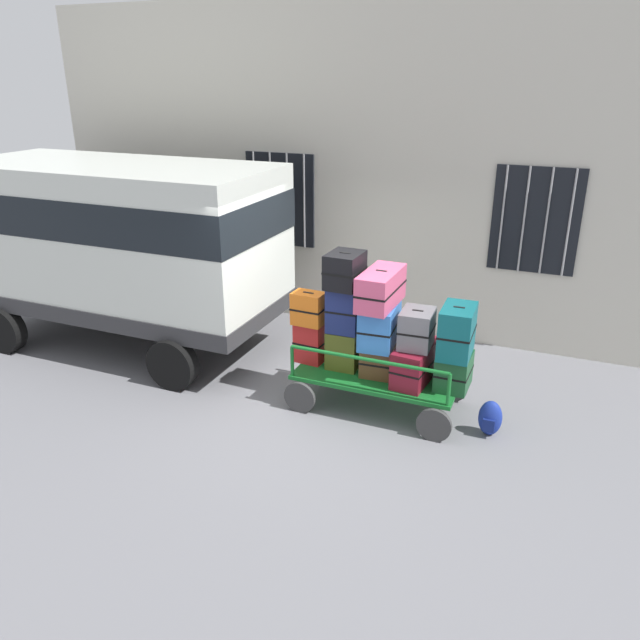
% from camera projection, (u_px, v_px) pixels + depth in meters
% --- Properties ---
extents(ground_plane, '(40.00, 40.00, 0.00)m').
position_uv_depth(ground_plane, '(321.00, 398.00, 8.04)').
color(ground_plane, slate).
extents(building_wall, '(12.00, 0.38, 5.00)m').
position_uv_depth(building_wall, '(390.00, 174.00, 9.44)').
color(building_wall, beige).
rests_on(building_wall, ground).
extents(van, '(4.76, 2.17, 2.75)m').
position_uv_depth(van, '(119.00, 237.00, 9.09)').
color(van, silver).
rests_on(van, ground).
extents(luggage_cart, '(2.09, 1.07, 0.46)m').
position_uv_depth(luggage_cart, '(377.00, 380.00, 7.72)').
color(luggage_cart, '#146023').
rests_on(luggage_cart, ground).
extents(cart_railing, '(1.97, 0.93, 0.41)m').
position_uv_depth(cart_railing, '(379.00, 349.00, 7.56)').
color(cart_railing, '#146023').
rests_on(cart_railing, luggage_cart).
extents(suitcase_left_bottom, '(0.40, 0.33, 0.54)m').
position_uv_depth(suitcase_left_bottom, '(311.00, 342.00, 7.94)').
color(suitcase_left_bottom, '#B21E1E').
rests_on(suitcase_left_bottom, luggage_cart).
extents(suitcase_left_middle, '(0.41, 0.29, 0.42)m').
position_uv_depth(suitcase_left_middle, '(308.00, 308.00, 7.71)').
color(suitcase_left_middle, orange).
rests_on(suitcase_left_middle, suitcase_left_bottom).
extents(suitcase_midleft_bottom, '(0.41, 0.30, 0.50)m').
position_uv_depth(suitcase_midleft_bottom, '(343.00, 350.00, 7.75)').
color(suitcase_midleft_bottom, '#4C5119').
rests_on(suitcase_midleft_bottom, luggage_cart).
extents(suitcase_midleft_middle, '(0.41, 0.33, 0.58)m').
position_uv_depth(suitcase_midleft_middle, '(344.00, 310.00, 7.56)').
color(suitcase_midleft_middle, navy).
rests_on(suitcase_midleft_middle, suitcase_midleft_bottom).
extents(suitcase_midleft_top, '(0.41, 0.51, 0.43)m').
position_uv_depth(suitcase_midleft_top, '(345.00, 270.00, 7.38)').
color(suitcase_midleft_top, black).
rests_on(suitcase_midleft_top, suitcase_midleft_middle).
extents(suitcase_center_bottom, '(0.43, 0.51, 0.41)m').
position_uv_depth(suitcase_center_bottom, '(379.00, 358.00, 7.64)').
color(suitcase_center_bottom, brown).
rests_on(suitcase_center_bottom, luggage_cart).
extents(suitcase_center_middle, '(0.45, 0.69, 0.51)m').
position_uv_depth(suitcase_center_middle, '(380.00, 325.00, 7.43)').
color(suitcase_center_middle, '#3372C6').
rests_on(suitcase_center_middle, suitcase_center_bottom).
extents(suitcase_center_top, '(0.40, 0.85, 0.43)m').
position_uv_depth(suitcase_center_top, '(381.00, 288.00, 7.25)').
color(suitcase_center_top, '#CC4C72').
rests_on(suitcase_center_top, suitcase_center_middle).
extents(suitcase_midright_bottom, '(0.45, 0.82, 0.47)m').
position_uv_depth(suitcase_midright_bottom, '(415.00, 363.00, 7.44)').
color(suitcase_midright_bottom, maroon).
rests_on(suitcase_midright_bottom, luggage_cart).
extents(suitcase_midright_middle, '(0.40, 0.48, 0.46)m').
position_uv_depth(suitcase_midright_middle, '(417.00, 329.00, 7.23)').
color(suitcase_midright_middle, slate).
rests_on(suitcase_midright_middle, suitcase_midright_bottom).
extents(suitcase_right_bottom, '(0.39, 0.50, 0.43)m').
position_uv_depth(suitcase_right_bottom, '(454.00, 371.00, 7.29)').
color(suitcase_right_bottom, '#194C28').
rests_on(suitcase_right_bottom, luggage_cart).
extents(suitcase_right_middle, '(0.39, 0.60, 0.59)m').
position_uv_depth(suitcase_right_middle, '(457.00, 331.00, 7.09)').
color(suitcase_right_middle, '#0F5960').
rests_on(suitcase_right_middle, suitcase_right_bottom).
extents(backpack, '(0.27, 0.22, 0.44)m').
position_uv_depth(backpack, '(490.00, 418.00, 7.16)').
color(backpack, navy).
rests_on(backpack, ground).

